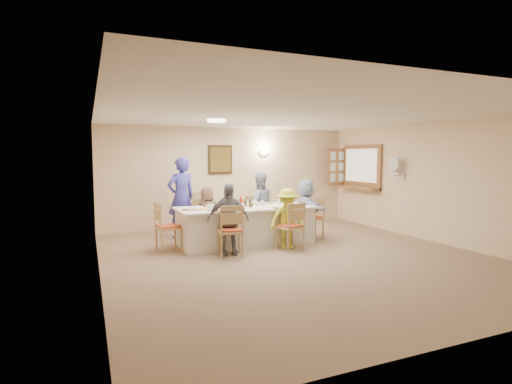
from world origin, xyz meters
name	(u,v)px	position (x,y,z in m)	size (l,w,h in m)	color
ground	(297,257)	(0.00, 0.00, 0.00)	(7.00, 7.00, 0.00)	#7A644B
room_walls	(298,171)	(0.00, 0.00, 1.51)	(7.00, 7.00, 7.00)	beige
wall_picture	(220,160)	(-0.30, 3.46, 1.70)	(0.62, 0.05, 0.72)	#372313
wall_sconce	(264,152)	(0.90, 3.44, 1.90)	(0.26, 0.09, 0.18)	white
ceiling_light	(217,121)	(-1.00, 1.50, 2.47)	(0.36, 0.36, 0.05)	white
serving_hatch	(362,167)	(3.21, 2.40, 1.50)	(0.06, 1.50, 1.15)	olive
hatch_sill	(357,187)	(3.09, 2.40, 0.97)	(0.30, 1.50, 0.05)	olive
shutter_door	(336,167)	(2.95, 3.16, 1.50)	(0.55, 0.04, 1.00)	olive
fan_shelf	(396,173)	(3.13, 1.05, 1.40)	(0.22, 0.36, 0.03)	white
desk_fan	(395,166)	(3.10, 1.05, 1.55)	(0.30, 0.30, 0.28)	#A5A5A8
dining_table	(245,226)	(-0.45, 1.35, 0.38)	(2.74, 1.16, 0.76)	silver
chair_back_left	(206,216)	(-1.05, 2.15, 0.51)	(0.49, 0.49, 1.02)	tan
chair_back_right	(257,215)	(0.15, 2.15, 0.45)	(0.43, 0.43, 0.89)	tan
chair_front_left	(230,230)	(-1.05, 0.55, 0.47)	(0.45, 0.45, 0.94)	tan
chair_front_right	(290,226)	(0.15, 0.55, 0.46)	(0.44, 0.44, 0.92)	tan
chair_left_end	(168,226)	(-2.00, 1.35, 0.47)	(0.45, 0.45, 0.93)	tan
chair_right_end	(312,217)	(1.10, 1.35, 0.47)	(0.45, 0.45, 0.93)	tan
diner_back_left	(207,213)	(-1.05, 2.03, 0.57)	(0.56, 0.37, 1.15)	brown
diner_back_right	(259,205)	(0.15, 2.03, 0.71)	(0.76, 0.64, 1.41)	gray
diner_front_left	(228,219)	(-1.05, 0.67, 0.65)	(0.80, 0.42, 1.30)	gray
diner_front_right	(287,219)	(0.15, 0.67, 0.58)	(0.76, 0.44, 1.16)	#D0DE32
diner_right_end	(307,209)	(0.97, 1.35, 0.65)	(0.54, 1.25, 1.30)	#A9B9D5
caregiver	(181,198)	(-1.50, 2.50, 0.88)	(0.74, 0.59, 1.77)	#38369E
placemat_fl	(224,211)	(-1.05, 0.93, 0.76)	(0.34, 0.25, 0.01)	#472B19
plate_fl	(224,210)	(-1.05, 0.93, 0.77)	(0.22, 0.22, 0.01)	white
napkin_fl	(234,210)	(-0.87, 0.88, 0.77)	(0.15, 0.15, 0.01)	yellow
placemat_fr	(281,208)	(0.15, 0.93, 0.76)	(0.36, 0.27, 0.01)	#472B19
plate_fr	(281,207)	(0.15, 0.93, 0.77)	(0.24, 0.24, 0.02)	white
napkin_fr	(291,207)	(0.33, 0.88, 0.77)	(0.15, 0.15, 0.01)	yellow
placemat_bl	(211,206)	(-1.05, 1.77, 0.76)	(0.36, 0.27, 0.01)	#472B19
plate_bl	(211,205)	(-1.05, 1.77, 0.77)	(0.23, 0.23, 0.01)	white
napkin_bl	(220,205)	(-0.87, 1.72, 0.77)	(0.14, 0.14, 0.01)	yellow
placemat_br	(264,203)	(0.15, 1.77, 0.76)	(0.35, 0.26, 0.01)	#472B19
plate_br	(264,203)	(0.15, 1.77, 0.77)	(0.25, 0.25, 0.02)	white
napkin_br	(272,203)	(0.33, 1.72, 0.77)	(0.14, 0.14, 0.01)	yellow
placemat_le	(192,210)	(-1.55, 1.35, 0.76)	(0.37, 0.27, 0.01)	#472B19
plate_le	(192,209)	(-1.55, 1.35, 0.77)	(0.24, 0.24, 0.02)	white
napkin_le	(202,209)	(-1.37, 1.30, 0.77)	(0.15, 0.15, 0.01)	yellow
placemat_re	(294,204)	(0.67, 1.35, 0.76)	(0.36, 0.26, 0.01)	#472B19
plate_re	(294,204)	(0.67, 1.35, 0.77)	(0.22, 0.22, 0.01)	white
napkin_re	(303,204)	(0.85, 1.30, 0.77)	(0.14, 0.14, 0.01)	yellow
teacup_a	(209,208)	(-1.29, 1.07, 0.81)	(0.12, 0.12, 0.09)	white
teacup_b	(255,201)	(-0.01, 1.87, 0.80)	(0.11, 0.11, 0.08)	white
bowl_a	(240,208)	(-0.67, 1.07, 0.79)	(0.27, 0.27, 0.05)	white
bowl_b	(255,204)	(-0.14, 1.58, 0.79)	(0.24, 0.24, 0.06)	white
condiment_ketchup	(241,201)	(-0.54, 1.40, 0.87)	(0.11, 0.11, 0.22)	#A3180E
condiment_brown	(247,201)	(-0.41, 1.38, 0.87)	(0.11, 0.11, 0.23)	#452D12
condiment_malt	(250,203)	(-0.37, 1.29, 0.84)	(0.15, 0.15, 0.15)	#452D12
drinking_glass	(238,204)	(-0.60, 1.40, 0.82)	(0.06, 0.06, 0.10)	silver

